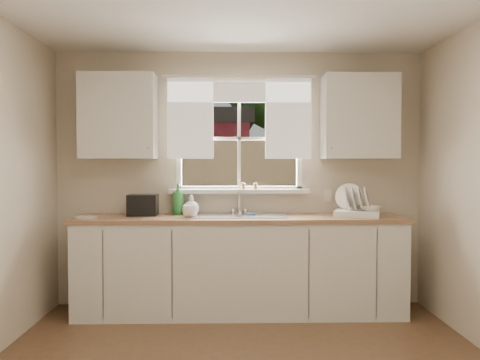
{
  "coord_description": "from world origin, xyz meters",
  "views": [
    {
      "loc": [
        -0.1,
        -3.04,
        1.41
      ],
      "look_at": [
        0.0,
        1.65,
        1.25
      ],
      "focal_mm": 38.0,
      "sensor_mm": 36.0,
      "label": 1
    }
  ],
  "objects_px": {
    "dish_rack": "(357,208)",
    "cup": "(190,211)",
    "soap_bottle_a": "(178,199)",
    "black_appliance": "(143,205)"
  },
  "relations": [
    {
      "from": "dish_rack",
      "to": "soap_bottle_a",
      "type": "distance_m",
      "value": 1.7
    },
    {
      "from": "cup",
      "to": "black_appliance",
      "type": "height_order",
      "value": "black_appliance"
    },
    {
      "from": "soap_bottle_a",
      "to": "black_appliance",
      "type": "bearing_deg",
      "value": -165.37
    },
    {
      "from": "soap_bottle_a",
      "to": "cup",
      "type": "xyz_separation_m",
      "value": [
        0.13,
        -0.28,
        -0.09
      ]
    },
    {
      "from": "soap_bottle_a",
      "to": "cup",
      "type": "bearing_deg",
      "value": -67.28
    },
    {
      "from": "dish_rack",
      "to": "black_appliance",
      "type": "bearing_deg",
      "value": 176.75
    },
    {
      "from": "dish_rack",
      "to": "cup",
      "type": "distance_m",
      "value": 1.55
    },
    {
      "from": "soap_bottle_a",
      "to": "black_appliance",
      "type": "distance_m",
      "value": 0.35
    },
    {
      "from": "dish_rack",
      "to": "cup",
      "type": "relative_size",
      "value": 3.5
    },
    {
      "from": "soap_bottle_a",
      "to": "dish_rack",
      "type": "bearing_deg",
      "value": -9.68
    }
  ]
}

